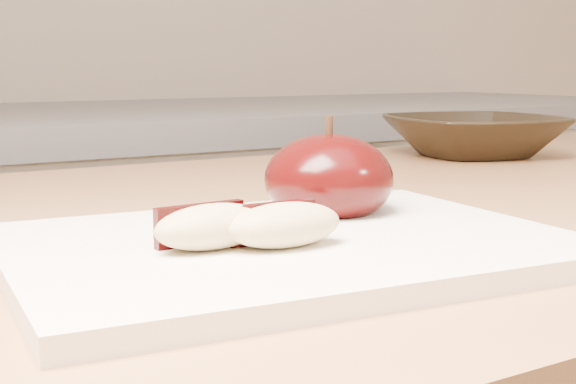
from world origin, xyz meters
TOP-DOWN VIEW (x-y plane):
  - cutting_board at (-0.04, 0.37)m, footprint 0.33×0.25m
  - apple_half at (0.03, 0.42)m, footprint 0.11×0.11m
  - apple_wedge_a at (-0.09, 0.36)m, footprint 0.07×0.04m
  - apple_wedge_b at (-0.05, 0.35)m, footprint 0.07×0.03m
  - bowl at (0.42, 0.68)m, footprint 0.24×0.24m

SIDE VIEW (x-z plane):
  - cutting_board at x=-0.04m, z-range 0.90..0.91m
  - apple_wedge_a at x=-0.09m, z-range 0.91..0.94m
  - apple_wedge_b at x=-0.05m, z-range 0.91..0.94m
  - bowl at x=0.42m, z-range 0.90..0.95m
  - apple_half at x=0.03m, z-range 0.90..0.97m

